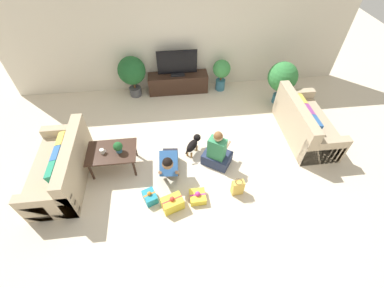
% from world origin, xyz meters
% --- Properties ---
extents(ground_plane, '(16.00, 16.00, 0.00)m').
position_xyz_m(ground_plane, '(0.00, 0.00, 0.00)').
color(ground_plane, beige).
extents(wall_back, '(8.40, 0.06, 2.60)m').
position_xyz_m(wall_back, '(0.00, 2.63, 1.30)').
color(wall_back, beige).
rests_on(wall_back, ground_plane).
extents(sofa_left, '(0.84, 1.71, 0.85)m').
position_xyz_m(sofa_left, '(-2.43, -0.23, 0.31)').
color(sofa_left, tan).
rests_on(sofa_left, ground_plane).
extents(sofa_right, '(0.84, 1.71, 0.85)m').
position_xyz_m(sofa_right, '(2.43, 0.40, 0.31)').
color(sofa_right, tan).
rests_on(sofa_right, ground_plane).
extents(coffee_table, '(0.91, 0.61, 0.45)m').
position_xyz_m(coffee_table, '(-1.54, -0.05, 0.40)').
color(coffee_table, '#382319').
rests_on(coffee_table, ground_plane).
extents(tv_console, '(1.51, 0.41, 0.48)m').
position_xyz_m(tv_console, '(-0.12, 2.36, 0.24)').
color(tv_console, '#382319').
rests_on(tv_console, ground_plane).
extents(tv, '(0.98, 0.20, 0.64)m').
position_xyz_m(tv, '(-0.12, 2.36, 0.77)').
color(tv, black).
rests_on(tv, tv_console).
extents(potted_plant_back_right, '(0.44, 0.44, 0.82)m').
position_xyz_m(potted_plant_back_right, '(0.98, 2.31, 0.53)').
color(potted_plant_back_right, '#336B84').
rests_on(potted_plant_back_right, ground_plane).
extents(potted_plant_corner_right, '(0.68, 0.68, 1.06)m').
position_xyz_m(potted_plant_corner_right, '(2.28, 1.61, 0.70)').
color(potted_plant_corner_right, '#336B84').
rests_on(potted_plant_corner_right, ground_plane).
extents(potted_plant_back_left, '(0.67, 0.67, 1.04)m').
position_xyz_m(potted_plant_back_left, '(-1.23, 2.31, 0.67)').
color(potted_plant_back_left, '#4C4C51').
rests_on(potted_plant_back_left, ground_plane).
extents(person_kneeling, '(0.38, 0.77, 0.75)m').
position_xyz_m(person_kneeling, '(-0.49, -0.34, 0.33)').
color(person_kneeling, '#23232D').
rests_on(person_kneeling, ground_plane).
extents(person_sitting, '(0.65, 0.63, 0.87)m').
position_xyz_m(person_sitting, '(0.44, -0.17, 0.30)').
color(person_sitting, '#283351').
rests_on(person_sitting, ground_plane).
extents(dog, '(0.36, 0.46, 0.34)m').
position_xyz_m(dog, '(0.02, 0.18, 0.22)').
color(dog, black).
rests_on(dog, ground_plane).
extents(gift_box_a, '(0.28, 0.29, 0.20)m').
position_xyz_m(gift_box_a, '(-0.04, -0.95, 0.07)').
color(gift_box_a, yellow).
rests_on(gift_box_a, ground_plane).
extents(gift_box_b, '(0.29, 0.33, 0.23)m').
position_xyz_m(gift_box_b, '(-0.87, -0.87, 0.09)').
color(gift_box_b, teal).
rests_on(gift_box_b, ground_plane).
extents(gift_box_c, '(0.42, 0.35, 0.30)m').
position_xyz_m(gift_box_c, '(-0.49, -1.06, 0.12)').
color(gift_box_c, yellow).
rests_on(gift_box_c, ground_plane).
extents(gift_bag_a, '(0.22, 0.15, 0.34)m').
position_xyz_m(gift_bag_a, '(0.68, -0.90, 0.16)').
color(gift_bag_a, '#E5B74C').
rests_on(gift_bag_a, ground_plane).
extents(mug, '(0.12, 0.08, 0.09)m').
position_xyz_m(mug, '(-1.68, -0.07, 0.50)').
color(mug, silver).
rests_on(mug, coffee_table).
extents(tabletop_plant, '(0.17, 0.17, 0.22)m').
position_xyz_m(tabletop_plant, '(-1.38, -0.07, 0.58)').
color(tabletop_plant, '#336B84').
rests_on(tabletop_plant, coffee_table).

